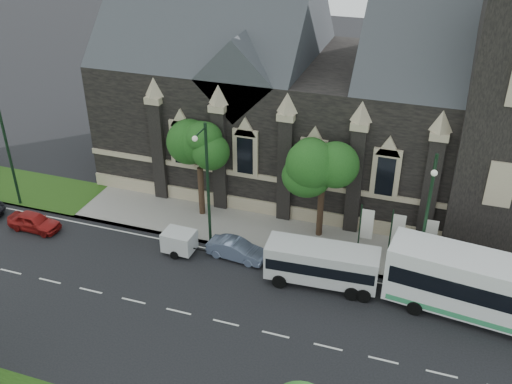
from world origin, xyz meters
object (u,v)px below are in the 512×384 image
at_px(street_lamp_near, 427,215).
at_px(street_lamp_mid, 206,179).
at_px(sedan, 236,250).
at_px(tree_walk_right, 327,162).
at_px(tree_walk_left, 203,145).
at_px(shuttle_bus, 322,263).
at_px(car_far_red, 34,222).
at_px(banner_flag_center, 395,232).
at_px(street_lamp_far, 5,146).
at_px(banner_flag_right, 427,238).
at_px(box_trailer, 179,241).
at_px(tour_coach, 509,294).
at_px(banner_flag_left, 364,227).

bearing_deg(street_lamp_near, street_lamp_mid, 180.00).
xyz_separation_m(street_lamp_mid, sedan, (2.36, -0.94, -4.45)).
relative_size(tree_walk_right, street_lamp_near, 0.87).
distance_m(street_lamp_near, sedan, 12.49).
bearing_deg(street_lamp_mid, tree_walk_left, 116.47).
distance_m(street_lamp_near, street_lamp_mid, 14.00).
height_order(street_lamp_near, sedan, street_lamp_near).
height_order(shuttle_bus, sedan, shuttle_bus).
xyz_separation_m(tree_walk_left, car_far_red, (-10.87, -5.97, -5.07)).
height_order(street_lamp_mid, banner_flag_center, street_lamp_mid).
height_order(street_lamp_far, banner_flag_right, street_lamp_far).
bearing_deg(shuttle_bus, box_trailer, 175.50).
distance_m(banner_flag_center, banner_flag_right, 2.00).
distance_m(street_lamp_mid, tour_coach, 19.39).
distance_m(street_lamp_far, sedan, 18.92).
bearing_deg(street_lamp_near, banner_flag_center, 131.93).
xyz_separation_m(banner_flag_right, tour_coach, (4.77, -3.94, -0.25)).
distance_m(tour_coach, car_far_red, 31.76).
height_order(street_lamp_near, banner_flag_center, street_lamp_near).
height_order(banner_flag_center, box_trailer, banner_flag_center).
distance_m(street_lamp_far, tour_coach, 35.24).
distance_m(banner_flag_left, sedan, 8.59).
bearing_deg(banner_flag_center, street_lamp_near, -48.07).
bearing_deg(shuttle_bus, street_lamp_far, 172.41).
relative_size(street_lamp_mid, tour_coach, 0.66).
height_order(street_lamp_near, car_far_red, street_lamp_near).
xyz_separation_m(street_lamp_mid, tour_coach, (19.06, -2.03, -2.98)).
distance_m(banner_flag_center, sedan, 10.47).
distance_m(tree_walk_right, shuttle_bus, 6.97).
relative_size(street_lamp_near, banner_flag_center, 2.25).
bearing_deg(tree_walk_left, tour_coach, -15.13).
bearing_deg(street_lamp_mid, shuttle_bus, -11.98).
distance_m(street_lamp_mid, sedan, 5.12).
height_order(street_lamp_mid, sedan, street_lamp_mid).
distance_m(street_lamp_far, banner_flag_right, 30.47).
bearing_deg(banner_flag_left, tour_coach, -24.17).
xyz_separation_m(street_lamp_near, banner_flag_center, (-1.71, 1.91, -2.73)).
xyz_separation_m(tree_walk_left, tour_coach, (20.85, -5.64, -3.60)).
distance_m(box_trailer, sedan, 3.93).
distance_m(shuttle_bus, car_far_red, 21.05).
bearing_deg(street_lamp_far, tree_walk_left, 14.26).
xyz_separation_m(banner_flag_left, tour_coach, (8.77, -3.94, -0.25)).
relative_size(tree_walk_right, tour_coach, 0.57).
xyz_separation_m(street_lamp_far, car_far_red, (3.33, -2.36, -4.45)).
bearing_deg(tree_walk_right, street_lamp_far, -171.14).
bearing_deg(car_far_red, box_trailer, -85.03).
height_order(banner_flag_right, tour_coach, banner_flag_right).
distance_m(tree_walk_right, sedan, 8.42).
relative_size(banner_flag_right, sedan, 1.00).
xyz_separation_m(tour_coach, box_trailer, (-20.56, 0.44, -1.22)).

